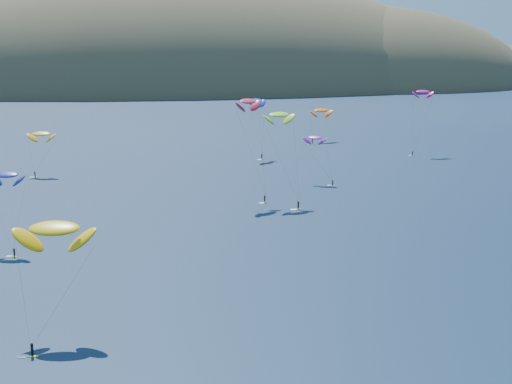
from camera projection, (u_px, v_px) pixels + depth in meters
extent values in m
ellipsoid|color=#3D3526|center=(176.00, 100.00, 625.60)|extent=(600.00, 300.00, 210.00)
ellipsoid|color=#3D3526|center=(358.00, 95.00, 634.53)|extent=(320.00, 220.00, 156.00)
ellipsoid|color=#3D3526|center=(463.00, 85.00, 693.61)|extent=(240.00, 180.00, 84.00)
cube|color=#8ED117|center=(35.00, 177.00, 219.22)|extent=(1.47, 0.78, 0.08)
cylinder|color=black|center=(35.00, 174.00, 219.03)|extent=(0.33, 0.33, 1.51)
sphere|color=#8C6047|center=(35.00, 172.00, 218.84)|extent=(0.25, 0.25, 0.25)
ellipsoid|color=#FFAF1A|center=(41.00, 134.00, 221.24)|extent=(9.46, 6.28, 4.84)
cube|color=#8ED117|center=(33.00, 356.00, 96.87)|extent=(1.62, 0.72, 0.09)
cylinder|color=black|center=(32.00, 350.00, 96.66)|extent=(0.37, 0.37, 1.67)
sphere|color=#8C6047|center=(32.00, 343.00, 96.45)|extent=(0.28, 0.28, 0.28)
ellipsoid|color=#DDAC0A|center=(54.00, 228.00, 103.28)|extent=(12.16, 7.21, 6.37)
cube|color=#8ED117|center=(298.00, 209.00, 179.01)|extent=(1.69, 0.88, 0.09)
cylinder|color=black|center=(298.00, 205.00, 178.79)|extent=(0.38, 0.38, 1.73)
sphere|color=#8C6047|center=(298.00, 201.00, 178.57)|extent=(0.29, 0.29, 0.29)
ellipsoid|color=#97DC23|center=(279.00, 115.00, 184.07)|extent=(9.25, 6.05, 4.75)
cube|color=#8ED117|center=(262.00, 159.00, 251.34)|extent=(1.44, 1.42, 0.09)
cylinder|color=black|center=(262.00, 156.00, 251.13)|extent=(0.37, 0.37, 1.68)
sphere|color=#8C6047|center=(262.00, 154.00, 250.92)|extent=(0.28, 0.28, 0.28)
ellipsoid|color=#0B3AD6|center=(257.00, 100.00, 251.86)|extent=(9.12, 9.01, 4.88)
cube|color=#8ED117|center=(333.00, 186.00, 206.91)|extent=(1.34, 0.99, 0.07)
cylinder|color=black|center=(333.00, 183.00, 206.73)|extent=(0.31, 0.31, 1.41)
sphere|color=#8C6047|center=(333.00, 180.00, 206.55)|extent=(0.24, 0.24, 0.24)
ellipsoid|color=#7B1792|center=(315.00, 138.00, 210.44)|extent=(7.46, 6.11, 3.79)
cube|color=#8ED117|center=(412.00, 155.00, 259.51)|extent=(1.27, 0.42, 0.07)
cylinder|color=black|center=(413.00, 153.00, 259.34)|extent=(0.29, 0.29, 1.34)
sphere|color=#8C6047|center=(413.00, 151.00, 259.17)|extent=(0.22, 0.22, 0.22)
ellipsoid|color=#B2077D|center=(423.00, 92.00, 260.25)|extent=(7.97, 3.99, 4.36)
cube|color=#8ED117|center=(265.00, 202.00, 186.32)|extent=(1.43, 1.27, 0.08)
cylinder|color=black|center=(265.00, 199.00, 186.12)|extent=(0.35, 0.35, 1.59)
sphere|color=#8C6047|center=(265.00, 195.00, 185.92)|extent=(0.27, 0.27, 0.27)
ellipsoid|color=#AE213A|center=(248.00, 101.00, 185.08)|extent=(9.36, 8.68, 4.88)
cube|color=#8ED117|center=(15.00, 256.00, 140.62)|extent=(1.41, 0.81, 0.08)
cylinder|color=black|center=(14.00, 252.00, 140.44)|extent=(0.32, 0.32, 1.45)
sphere|color=#8C6047|center=(14.00, 248.00, 140.26)|extent=(0.24, 0.24, 0.24)
ellipsoid|color=navy|center=(6.00, 175.00, 143.76)|extent=(8.40, 5.86, 4.27)
cube|color=#8ED117|center=(312.00, 144.00, 286.52)|extent=(1.61, 0.69, 0.09)
cylinder|color=black|center=(312.00, 141.00, 286.31)|extent=(0.37, 0.37, 1.67)
sphere|color=#8C6047|center=(312.00, 139.00, 286.10)|extent=(0.28, 0.28, 0.28)
ellipsoid|color=#EE580A|center=(321.00, 110.00, 293.10)|extent=(10.24, 5.96, 5.38)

